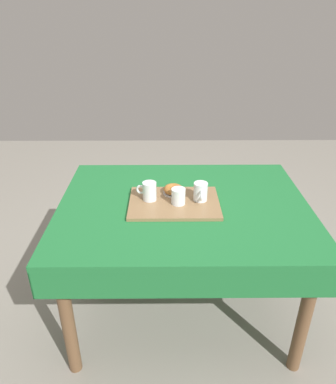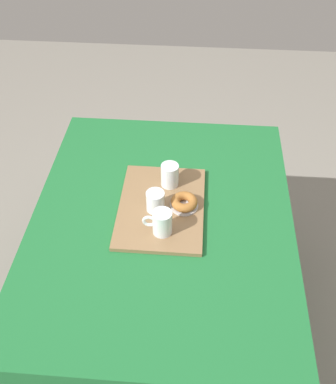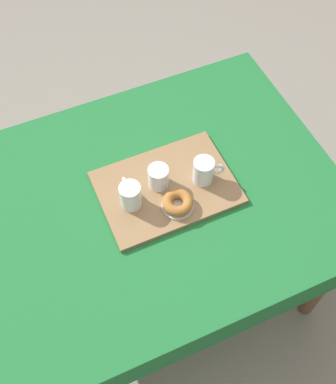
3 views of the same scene
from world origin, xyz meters
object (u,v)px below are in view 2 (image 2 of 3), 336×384
Objects in this scene: tea_mug_left at (162,223)px; water_glass_near at (155,202)px; serving_tray at (161,207)px; sugar_donut_left at (184,202)px; donut_plate_left at (184,206)px; dining_table at (162,235)px; tea_mug_right at (170,175)px.

tea_mug_left is 1.32× the size of water_glass_near.
water_glass_near reaches higher than serving_tray.
serving_tray is 0.09m from sugar_donut_left.
sugar_donut_left is at bearing -88.52° from serving_tray.
donut_plate_left is 1.06× the size of sugar_donut_left.
sugar_donut_left is at bearing -28.30° from tea_mug_left.
tea_mug_left is at bearing -163.10° from water_glass_near.
donut_plate_left is at bearing 0.00° from sugar_donut_left.
dining_table is 0.18m from tea_mug_left.
donut_plate_left is (0.05, -0.08, 0.12)m from dining_table.
sugar_donut_left is (0.05, -0.08, 0.14)m from dining_table.
tea_mug_right is at bearing 27.28° from donut_plate_left.
water_glass_near is (0.03, 0.03, 0.16)m from dining_table.
dining_table is 11.98× the size of tea_mug_right.
water_glass_near is (-0.15, 0.04, -0.01)m from tea_mug_right.
dining_table is 11.80× the size of tea_mug_left.
sugar_donut_left is at bearing -78.19° from water_glass_near.
tea_mug_left is 1.00× the size of donut_plate_left.
sugar_donut_left is (0.02, -0.11, -0.01)m from water_glass_near.
tea_mug_left is at bearing -174.68° from dining_table.
donut_plate_left reaches higher than dining_table.
donut_plate_left is at bearing -28.30° from tea_mug_left.
donut_plate_left is 0.02m from sugar_donut_left.
donut_plate_left is at bearing -88.52° from serving_tray.
donut_plate_left reaches higher than serving_tray.
dining_table is at bearing 5.32° from tea_mug_left.
serving_tray reaches higher than dining_table.
sugar_donut_left reaches higher than donut_plate_left.
dining_table is at bearing -137.59° from water_glass_near.
tea_mug_right is at bearing 27.28° from sugar_donut_left.
tea_mug_right is 0.15m from donut_plate_left.
donut_plate_left is at bearing -152.72° from tea_mug_right.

